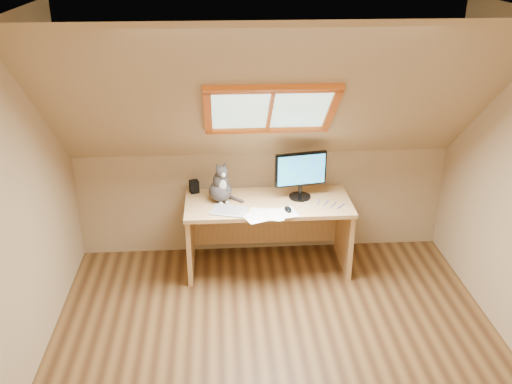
{
  "coord_description": "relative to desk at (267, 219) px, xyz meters",
  "views": [
    {
      "loc": [
        -0.4,
        -3.21,
        2.85
      ],
      "look_at": [
        -0.11,
        1.0,
        0.95
      ],
      "focal_mm": 40.0,
      "sensor_mm": 36.0,
      "label": 1
    }
  ],
  "objects": [
    {
      "name": "graphics_tablet",
      "position": [
        -0.36,
        -0.24,
        0.22
      ],
      "size": [
        0.35,
        0.29,
        0.01
      ],
      "primitive_type": "cube",
      "rotation": [
        0.0,
        0.0,
        -0.28
      ],
      "color": "#B2B2B7",
      "rests_on": "desk"
    },
    {
      "name": "monitor",
      "position": [
        0.29,
        -0.01,
        0.46
      ],
      "size": [
        0.47,
        0.2,
        0.43
      ],
      "color": "black",
      "rests_on": "desk"
    },
    {
      "name": "desk_speaker",
      "position": [
        -0.66,
        0.19,
        0.27
      ],
      "size": [
        0.1,
        0.1,
        0.11
      ],
      "primitive_type": "cube",
      "rotation": [
        0.0,
        0.0,
        0.3
      ],
      "color": "black",
      "rests_on": "desk"
    },
    {
      "name": "cables",
      "position": [
        0.44,
        -0.18,
        0.22
      ],
      "size": [
        0.51,
        0.26,
        0.01
      ],
      "color": "silver",
      "rests_on": "desk"
    },
    {
      "name": "ground",
      "position": [
        -0.02,
        -1.44,
        -0.46
      ],
      "size": [
        3.5,
        3.5,
        0.0
      ],
      "primitive_type": "plane",
      "color": "brown",
      "rests_on": "ground"
    },
    {
      "name": "cat",
      "position": [
        -0.42,
        -0.01,
        0.35
      ],
      "size": [
        0.27,
        0.3,
        0.38
      ],
      "color": "#4B4542",
      "rests_on": "desk"
    },
    {
      "name": "room_shell",
      "position": [
        -0.02,
        -1.54,
        0.97
      ],
      "size": [
        3.52,
        3.52,
        2.41
      ],
      "color": "tan",
      "rests_on": "ground"
    },
    {
      "name": "mouse",
      "position": [
        0.15,
        -0.26,
        0.23
      ],
      "size": [
        0.08,
        0.11,
        0.03
      ],
      "primitive_type": "ellipsoid",
      "rotation": [
        0.0,
        0.0,
        0.17
      ],
      "color": "black",
      "rests_on": "desk"
    },
    {
      "name": "papers",
      "position": [
        -0.01,
        -0.32,
        0.22
      ],
      "size": [
        0.35,
        0.3,
        0.01
      ],
      "color": "white",
      "rests_on": "desk"
    },
    {
      "name": "desk",
      "position": [
        0.0,
        0.0,
        0.0
      ],
      "size": [
        1.48,
        0.65,
        0.68
      ],
      "color": "#E2AE6B",
      "rests_on": "ground"
    }
  ]
}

